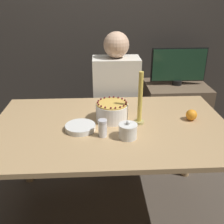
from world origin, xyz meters
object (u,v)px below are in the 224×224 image
object	(u,v)px
cake	(112,111)
tv_monitor	(179,66)
sugar_bowl	(128,131)
candle	(140,103)
sugar_shaker	(103,128)
person_man_blue_shirt	(116,111)

from	to	relation	value
cake	tv_monitor	world-z (taller)	tv_monitor
sugar_bowl	candle	xyz separation A→B (m)	(0.09, 0.18, 0.10)
sugar_shaker	person_man_blue_shirt	bearing A→B (deg)	80.69
cake	candle	size ratio (longest dim) A/B	0.61
sugar_bowl	tv_monitor	world-z (taller)	tv_monitor
person_man_blue_shirt	sugar_bowl	bearing A→B (deg)	90.80
sugar_shaker	tv_monitor	distance (m)	1.48
person_man_blue_shirt	candle	bearing A→B (deg)	99.06
sugar_bowl	tv_monitor	distance (m)	1.43
sugar_bowl	candle	bearing A→B (deg)	62.67
person_man_blue_shirt	tv_monitor	xyz separation A→B (m)	(0.67, 0.42, 0.30)
sugar_shaker	candle	size ratio (longest dim) A/B	0.31
sugar_shaker	candle	distance (m)	0.30
cake	candle	bearing A→B (deg)	-19.51
candle	person_man_blue_shirt	size ratio (longest dim) A/B	0.28
sugar_shaker	candle	world-z (taller)	candle
cake	sugar_bowl	world-z (taller)	cake
sugar_bowl	tv_monitor	bearing A→B (deg)	62.42
sugar_shaker	candle	xyz separation A→B (m)	(0.24, 0.16, 0.09)
sugar_shaker	candle	bearing A→B (deg)	33.05
sugar_bowl	sugar_shaker	distance (m)	0.15
candle	tv_monitor	xyz separation A→B (m)	(0.57, 1.08, -0.06)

